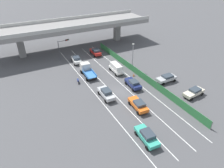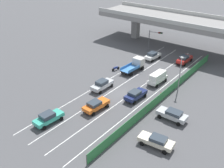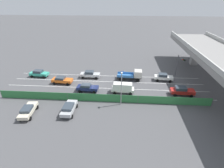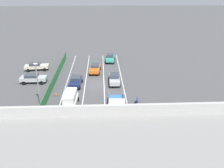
{
  "view_description": "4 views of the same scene",
  "coord_description": "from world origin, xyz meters",
  "px_view_note": "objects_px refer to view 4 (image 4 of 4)",
  "views": [
    {
      "loc": [
        -17.64,
        -29.35,
        22.48
      ],
      "look_at": [
        -1.37,
        0.97,
        1.6
      ],
      "focal_mm": 32.63,
      "sensor_mm": 36.0,
      "label": 1
    },
    {
      "loc": [
        23.75,
        -33.11,
        23.6
      ],
      "look_at": [
        -1.58,
        -0.04,
        1.44
      ],
      "focal_mm": 43.48,
      "sensor_mm": 36.0,
      "label": 2
    },
    {
      "loc": [
        34.07,
        7.62,
        17.78
      ],
      "look_at": [
        2.13,
        5.26,
        1.35
      ],
      "focal_mm": 27.64,
      "sensor_mm": 36.0,
      "label": 3
    },
    {
      "loc": [
        -1.23,
        38.09,
        16.27
      ],
      "look_at": [
        -2.83,
        3.51,
        1.59
      ],
      "focal_mm": 38.63,
      "sensor_mm": 36.0,
      "label": 4
    }
  ],
  "objects_px": {
    "car_van_white": "(70,98)",
    "car_taxi_teal": "(110,58)",
    "parked_wagon_silver": "(33,78)",
    "traffic_light": "(150,138)",
    "car_sedan_silver": "(114,78)",
    "traffic_cone": "(56,94)",
    "car_taxi_orange": "(95,68)",
    "motorcycle": "(137,101)",
    "car_sedan_white": "(121,139)",
    "parked_sedan_cream": "(36,66)",
    "street_lamp": "(37,80)",
    "car_sedan_red": "(56,155)",
    "flatbed_truck_blue": "(117,106)",
    "car_sedan_navy": "(76,81)"
  },
  "relations": [
    {
      "from": "car_van_white",
      "to": "car_taxi_teal",
      "type": "bearing_deg",
      "value": -107.34
    },
    {
      "from": "parked_wagon_silver",
      "to": "traffic_light",
      "type": "relative_size",
      "value": 0.85
    },
    {
      "from": "car_sedan_silver",
      "to": "traffic_cone",
      "type": "bearing_deg",
      "value": 25.75
    },
    {
      "from": "car_taxi_orange",
      "to": "motorcycle",
      "type": "bearing_deg",
      "value": 114.81
    },
    {
      "from": "car_sedan_white",
      "to": "car_taxi_orange",
      "type": "height_order",
      "value": "car_sedan_white"
    },
    {
      "from": "parked_sedan_cream",
      "to": "street_lamp",
      "type": "relative_size",
      "value": 0.74
    },
    {
      "from": "car_sedan_silver",
      "to": "car_sedan_red",
      "type": "height_order",
      "value": "car_sedan_red"
    },
    {
      "from": "car_taxi_teal",
      "to": "traffic_cone",
      "type": "xyz_separation_m",
      "value": [
        9.09,
        17.1,
        -0.61
      ]
    },
    {
      "from": "car_van_white",
      "to": "flatbed_truck_blue",
      "type": "relative_size",
      "value": 0.8
    },
    {
      "from": "car_sedan_white",
      "to": "car_van_white",
      "type": "xyz_separation_m",
      "value": [
        6.41,
        -9.39,
        0.28
      ]
    },
    {
      "from": "street_lamp",
      "to": "traffic_cone",
      "type": "relative_size",
      "value": 9.92
    },
    {
      "from": "car_sedan_silver",
      "to": "traffic_light",
      "type": "distance_m",
      "value": 21.44
    },
    {
      "from": "car_sedan_white",
      "to": "motorcycle",
      "type": "height_order",
      "value": "car_sedan_white"
    },
    {
      "from": "traffic_light",
      "to": "traffic_cone",
      "type": "distance_m",
      "value": 20.39
    },
    {
      "from": "car_taxi_orange",
      "to": "street_lamp",
      "type": "bearing_deg",
      "value": 60.96
    },
    {
      "from": "car_van_white",
      "to": "parked_sedan_cream",
      "type": "relative_size",
      "value": 0.98
    },
    {
      "from": "car_sedan_navy",
      "to": "parked_wagon_silver",
      "type": "height_order",
      "value": "parked_wagon_silver"
    },
    {
      "from": "parked_sedan_cream",
      "to": "street_lamp",
      "type": "xyz_separation_m",
      "value": [
        -4.21,
        15.32,
        3.09
      ]
    },
    {
      "from": "parked_wagon_silver",
      "to": "flatbed_truck_blue",
      "type": "bearing_deg",
      "value": 140.53
    },
    {
      "from": "car_sedan_silver",
      "to": "car_sedan_navy",
      "type": "bearing_deg",
      "value": 5.92
    },
    {
      "from": "car_van_white",
      "to": "motorcycle",
      "type": "xyz_separation_m",
      "value": [
        -9.5,
        -0.21,
        -0.75
      ]
    },
    {
      "from": "car_sedan_silver",
      "to": "street_lamp",
      "type": "relative_size",
      "value": 0.73
    },
    {
      "from": "parked_sedan_cream",
      "to": "traffic_light",
      "type": "height_order",
      "value": "traffic_light"
    },
    {
      "from": "traffic_light",
      "to": "street_lamp",
      "type": "height_order",
      "value": "street_lamp"
    },
    {
      "from": "car_van_white",
      "to": "street_lamp",
      "type": "xyz_separation_m",
      "value": [
        4.29,
        -0.24,
        2.75
      ]
    },
    {
      "from": "parked_sedan_cream",
      "to": "parked_wagon_silver",
      "type": "relative_size",
      "value": 1.06
    },
    {
      "from": "car_sedan_navy",
      "to": "car_taxi_orange",
      "type": "distance_m",
      "value": 7.2
    },
    {
      "from": "car_taxi_orange",
      "to": "car_sedan_white",
      "type": "bearing_deg",
      "value": 97.82
    },
    {
      "from": "car_sedan_red",
      "to": "parked_wagon_silver",
      "type": "bearing_deg",
      "value": -70.31
    },
    {
      "from": "street_lamp",
      "to": "traffic_cone",
      "type": "distance_m",
      "value": 5.16
    },
    {
      "from": "car_van_white",
      "to": "traffic_cone",
      "type": "distance_m",
      "value": 4.49
    },
    {
      "from": "traffic_light",
      "to": "street_lamp",
      "type": "relative_size",
      "value": 0.82
    },
    {
      "from": "car_taxi_orange",
      "to": "traffic_cone",
      "type": "xyz_separation_m",
      "value": [
        5.89,
        10.28,
        -0.58
      ]
    },
    {
      "from": "motorcycle",
      "to": "car_sedan_red",
      "type": "bearing_deg",
      "value": 51.52
    },
    {
      "from": "car_sedan_red",
      "to": "flatbed_truck_blue",
      "type": "height_order",
      "value": "flatbed_truck_blue"
    },
    {
      "from": "car_sedan_white",
      "to": "flatbed_truck_blue",
      "type": "height_order",
      "value": "flatbed_truck_blue"
    },
    {
      "from": "car_van_white",
      "to": "car_taxi_orange",
      "type": "bearing_deg",
      "value": -103.19
    },
    {
      "from": "motorcycle",
      "to": "car_sedan_silver",
      "type": "bearing_deg",
      "value": -69.96
    },
    {
      "from": "motorcycle",
      "to": "street_lamp",
      "type": "relative_size",
      "value": 0.3
    },
    {
      "from": "car_van_white",
      "to": "street_lamp",
      "type": "bearing_deg",
      "value": -3.18
    },
    {
      "from": "car_sedan_red",
      "to": "parked_sedan_cream",
      "type": "relative_size",
      "value": 0.98
    },
    {
      "from": "traffic_light",
      "to": "car_sedan_red",
      "type": "bearing_deg",
      "value": -9.14
    },
    {
      "from": "car_sedan_white",
      "to": "parked_sedan_cream",
      "type": "relative_size",
      "value": 0.91
    },
    {
      "from": "car_sedan_silver",
      "to": "street_lamp",
      "type": "height_order",
      "value": "street_lamp"
    },
    {
      "from": "car_van_white",
      "to": "parked_wagon_silver",
      "type": "distance_m",
      "value": 11.63
    },
    {
      "from": "car_taxi_teal",
      "to": "traffic_light",
      "type": "height_order",
      "value": "traffic_light"
    },
    {
      "from": "car_taxi_teal",
      "to": "traffic_cone",
      "type": "relative_size",
      "value": 7.13
    },
    {
      "from": "car_taxi_teal",
      "to": "traffic_cone",
      "type": "distance_m",
      "value": 19.38
    },
    {
      "from": "flatbed_truck_blue",
      "to": "parked_wagon_silver",
      "type": "distance_m",
      "value": 17.93
    },
    {
      "from": "car_van_white",
      "to": "traffic_cone",
      "type": "height_order",
      "value": "car_van_white"
    }
  ]
}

